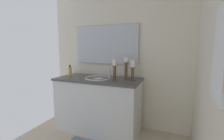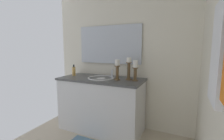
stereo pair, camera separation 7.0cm
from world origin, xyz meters
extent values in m
cube|color=silver|center=(-1.28, 0.00, 1.23)|extent=(0.04, 2.32, 2.45)
cube|color=silver|center=(-0.95, -0.19, 0.39)|extent=(0.55, 1.24, 0.78)
cube|color=#4C4C4C|center=(-0.95, -0.19, 0.80)|extent=(0.58, 1.27, 0.03)
sphere|color=black|center=(-1.05, -0.82, 0.43)|extent=(0.02, 0.02, 0.02)
sphere|color=black|center=(-0.85, -0.82, 0.43)|extent=(0.02, 0.02, 0.02)
ellipsoid|color=white|center=(-0.95, -0.19, 0.76)|extent=(0.38, 0.30, 0.11)
torus|color=white|center=(-0.95, -0.19, 0.82)|extent=(0.40, 0.40, 0.02)
cylinder|color=silver|center=(-0.95, 0.00, 0.88)|extent=(0.02, 0.02, 0.14)
cube|color=silver|center=(-1.23, -0.19, 1.32)|extent=(0.02, 1.08, 0.61)
cylinder|color=brown|center=(-0.98, 0.33, 0.82)|extent=(0.09, 0.09, 0.01)
cylinder|color=brown|center=(-0.98, 0.33, 0.90)|extent=(0.04, 0.04, 0.17)
cylinder|color=brown|center=(-0.98, 0.33, 0.99)|extent=(0.08, 0.08, 0.01)
cylinder|color=white|center=(-0.98, 0.33, 1.05)|extent=(0.06, 0.06, 0.10)
cylinder|color=brown|center=(-1.01, 0.23, 0.82)|extent=(0.09, 0.09, 0.01)
cylinder|color=brown|center=(-1.01, 0.23, 0.93)|extent=(0.04, 0.04, 0.24)
cylinder|color=brown|center=(-1.01, 0.23, 1.06)|extent=(0.08, 0.08, 0.01)
cylinder|color=white|center=(-1.01, 0.23, 1.10)|extent=(0.06, 0.06, 0.07)
cylinder|color=brown|center=(-0.93, 0.09, 0.82)|extent=(0.09, 0.09, 0.01)
cylinder|color=brown|center=(-0.93, 0.09, 0.91)|extent=(0.04, 0.04, 0.19)
cylinder|color=brown|center=(-0.93, 0.09, 1.01)|extent=(0.08, 0.08, 0.01)
cylinder|color=white|center=(-0.93, 0.09, 1.06)|extent=(0.06, 0.06, 0.08)
cylinder|color=#E5B259|center=(-0.97, -0.70, 0.88)|extent=(0.06, 0.06, 0.14)
cylinder|color=black|center=(-0.97, -0.70, 0.97)|extent=(0.02, 0.02, 0.04)
cube|color=white|center=(0.23, 1.08, 1.24)|extent=(0.23, 0.03, 0.47)
camera|label=1|loc=(1.12, 0.88, 1.26)|focal=25.24mm
camera|label=2|loc=(1.09, 0.94, 1.26)|focal=25.24mm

